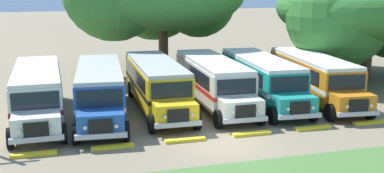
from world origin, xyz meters
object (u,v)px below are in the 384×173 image
at_px(parked_bus_slot_3, 213,80).
at_px(secondary_tree, 366,8).
at_px(parked_bus_slot_5, 314,76).
at_px(parked_bus_slot_4, 262,77).
at_px(parked_bus_slot_0, 37,91).
at_px(parked_bus_slot_2, 157,82).
at_px(parked_bus_slot_1, 100,89).

relative_size(parked_bus_slot_3, secondary_tree, 0.69).
bearing_deg(parked_bus_slot_5, parked_bus_slot_3, -89.54).
distance_m(parked_bus_slot_4, parked_bus_slot_5, 3.51).
bearing_deg(parked_bus_slot_0, parked_bus_slot_2, 92.78).
xyz_separation_m(parked_bus_slot_2, parked_bus_slot_3, (3.55, -0.19, 0.00)).
height_order(parked_bus_slot_2, secondary_tree, secondary_tree).
bearing_deg(parked_bus_slot_0, parked_bus_slot_1, 83.19).
xyz_separation_m(parked_bus_slot_1, parked_bus_slot_4, (10.27, 0.42, 0.00)).
bearing_deg(secondary_tree, parked_bus_slot_3, -160.59).
bearing_deg(secondary_tree, parked_bus_slot_1, -165.19).
distance_m(parked_bus_slot_1, parked_bus_slot_5, 13.75).
bearing_deg(parked_bus_slot_2, parked_bus_slot_5, 86.75).
relative_size(parked_bus_slot_1, parked_bus_slot_5, 1.00).
xyz_separation_m(parked_bus_slot_0, parked_bus_slot_3, (10.46, 0.22, 0.00)).
xyz_separation_m(parked_bus_slot_0, parked_bus_slot_1, (3.41, -0.37, 0.00)).
relative_size(parked_bus_slot_0, parked_bus_slot_3, 1.00).
xyz_separation_m(parked_bus_slot_3, parked_bus_slot_4, (3.22, -0.18, 0.00)).
height_order(parked_bus_slot_4, secondary_tree, secondary_tree).
bearing_deg(parked_bus_slot_4, secondary_tree, 118.87).
height_order(parked_bus_slot_0, parked_bus_slot_3, same).
bearing_deg(parked_bus_slot_4, parked_bus_slot_5, 86.08).
bearing_deg(parked_bus_slot_2, parked_bus_slot_4, 88.31).
distance_m(parked_bus_slot_3, secondary_tree, 15.81).
relative_size(parked_bus_slot_4, secondary_tree, 0.70).
height_order(parked_bus_slot_1, parked_bus_slot_5, same).
height_order(parked_bus_slot_3, parked_bus_slot_5, same).
bearing_deg(parked_bus_slot_1, parked_bus_slot_5, 94.94).
distance_m(parked_bus_slot_2, parked_bus_slot_3, 3.56).
xyz_separation_m(parked_bus_slot_0, secondary_tree, (24.90, 5.31, 3.93)).
relative_size(parked_bus_slot_5, secondary_tree, 0.70).
bearing_deg(parked_bus_slot_3, parked_bus_slot_5, 86.28).
relative_size(parked_bus_slot_3, parked_bus_slot_5, 0.99).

